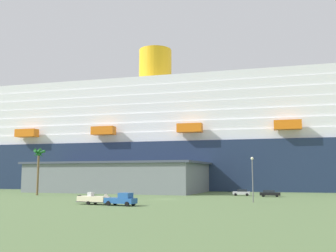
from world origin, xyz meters
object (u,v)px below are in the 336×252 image
at_px(cruise_ship, 244,144).
at_px(small_boat_on_trailer, 97,199).
at_px(street_lamp, 252,173).
at_px(parked_car_black_coupe, 270,193).
at_px(palm_tree, 39,158).
at_px(parked_car_silver_sedan, 242,192).
at_px(pickup_truck, 122,200).

xyz_separation_m(cruise_ship, small_boat_on_trailer, (-20.01, -74.99, -15.10)).
relative_size(small_boat_on_trailer, street_lamp, 0.93).
bearing_deg(parked_car_black_coupe, street_lamp, -97.76).
distance_m(cruise_ship, small_boat_on_trailer, 79.07).
bearing_deg(palm_tree, parked_car_silver_sedan, 12.89).
relative_size(cruise_ship, pickup_truck, 43.51).
bearing_deg(small_boat_on_trailer, pickup_truck, -10.88).
relative_size(small_boat_on_trailer, palm_tree, 0.66).
xyz_separation_m(pickup_truck, street_lamp, (21.22, 13.71, 4.52)).
bearing_deg(palm_tree, cruise_ship, 46.46).
relative_size(street_lamp, parked_car_black_coupe, 1.80).
height_order(small_boat_on_trailer, palm_tree, palm_tree).
relative_size(pickup_truck, small_boat_on_trailer, 0.74).
bearing_deg(small_boat_on_trailer, parked_car_silver_sedan, 58.03).
xyz_separation_m(pickup_truck, palm_tree, (-33.55, 25.11, 8.48)).
bearing_deg(small_boat_on_trailer, parked_car_black_coupe, 48.36).
bearing_deg(parked_car_silver_sedan, street_lamp, -79.76).
relative_size(street_lamp, parked_car_silver_sedan, 1.98).
xyz_separation_m(cruise_ship, parked_car_black_coupe, (9.16, -42.20, -15.23)).
height_order(parked_car_silver_sedan, parked_car_black_coupe, same).
bearing_deg(street_lamp, small_boat_on_trailer, -154.31).
distance_m(palm_tree, street_lamp, 56.09).
height_order(palm_tree, parked_car_black_coupe, palm_tree).
height_order(palm_tree, street_lamp, palm_tree).
bearing_deg(parked_car_silver_sedan, small_boat_on_trailer, -121.97).
bearing_deg(cruise_ship, parked_car_silver_sedan, -86.69).
distance_m(pickup_truck, parked_car_black_coupe, 41.43).
distance_m(small_boat_on_trailer, street_lamp, 29.69).
distance_m(cruise_ship, pickup_truck, 78.87).
xyz_separation_m(street_lamp, parked_car_black_coupe, (2.74, 20.08, -4.73)).
height_order(small_boat_on_trailer, parked_car_black_coupe, small_boat_on_trailer).
distance_m(cruise_ship, parked_car_silver_sedan, 42.21).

